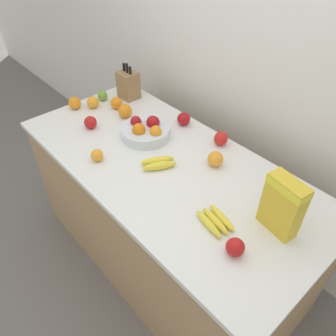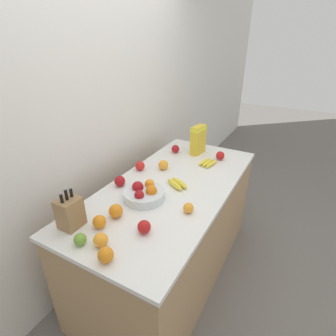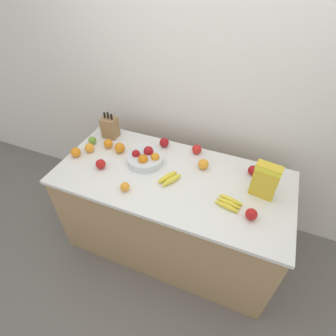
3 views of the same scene
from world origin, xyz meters
name	(u,v)px [view 3 (image 3 of 3)]	position (x,y,z in m)	size (l,w,h in m)	color
ground_plane	(171,240)	(0.00, 0.00, 0.00)	(14.00, 14.00, 0.00)	slate
wall_back	(201,92)	(0.00, 0.65, 1.30)	(9.00, 0.06, 2.60)	silver
counter	(171,212)	(0.00, 0.00, 0.44)	(1.84, 0.86, 0.89)	tan
knife_block	(110,127)	(-0.72, 0.29, 0.99)	(0.13, 0.12, 0.28)	#937047
cereal_box	(266,179)	(0.66, 0.06, 1.04)	(0.18, 0.10, 0.28)	gold
fruit_bowl	(146,158)	(-0.26, 0.08, 0.93)	(0.29, 0.29, 0.12)	silver
banana_bunch_left	(170,178)	(0.00, -0.05, 0.91)	(0.17, 0.20, 0.04)	yellow
banana_bunch_right	(229,203)	(0.47, -0.12, 0.91)	(0.20, 0.14, 0.03)	yellow
apple_middle	(253,170)	(0.57, 0.26, 0.93)	(0.08, 0.08, 0.08)	#A31419
apple_front	(101,164)	(-0.56, -0.12, 0.93)	(0.08, 0.08, 0.08)	red
apple_rear	(92,140)	(-0.82, 0.13, 0.92)	(0.07, 0.07, 0.07)	#6B9E33
apple_by_knife_block	(164,142)	(-0.21, 0.34, 0.93)	(0.08, 0.08, 0.08)	#A31419
apple_near_bananas	(251,214)	(0.63, -0.18, 0.93)	(0.08, 0.08, 0.08)	red
apple_leftmost	(197,149)	(0.09, 0.35, 0.93)	(0.08, 0.08, 0.08)	red
orange_front_center	(125,187)	(-0.26, -0.27, 0.92)	(0.07, 0.07, 0.07)	orange
orange_back_center	(76,152)	(-0.84, -0.07, 0.93)	(0.08, 0.08, 0.08)	orange
orange_mid_left	(203,164)	(0.20, 0.18, 0.93)	(0.08, 0.08, 0.08)	orange
orange_near_bowl	(120,148)	(-0.53, 0.12, 0.93)	(0.09, 0.09, 0.09)	orange
orange_by_cereal	(90,148)	(-0.77, 0.02, 0.93)	(0.08, 0.08, 0.08)	orange
orange_front_left	(108,144)	(-0.65, 0.14, 0.93)	(0.08, 0.08, 0.08)	orange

